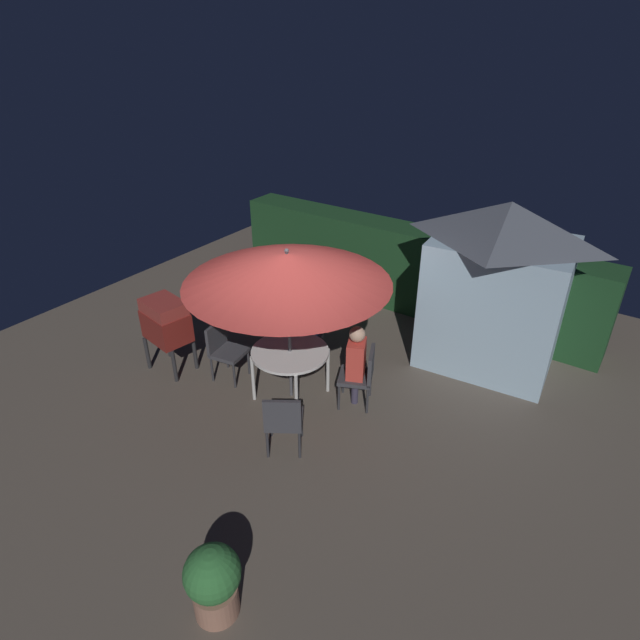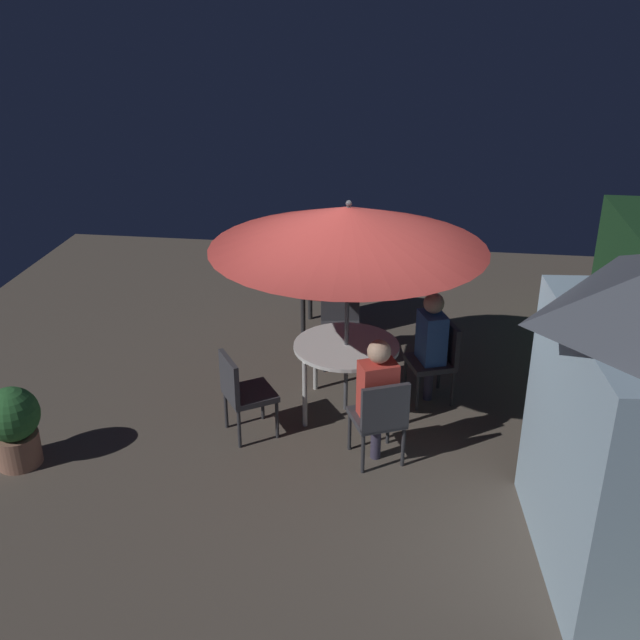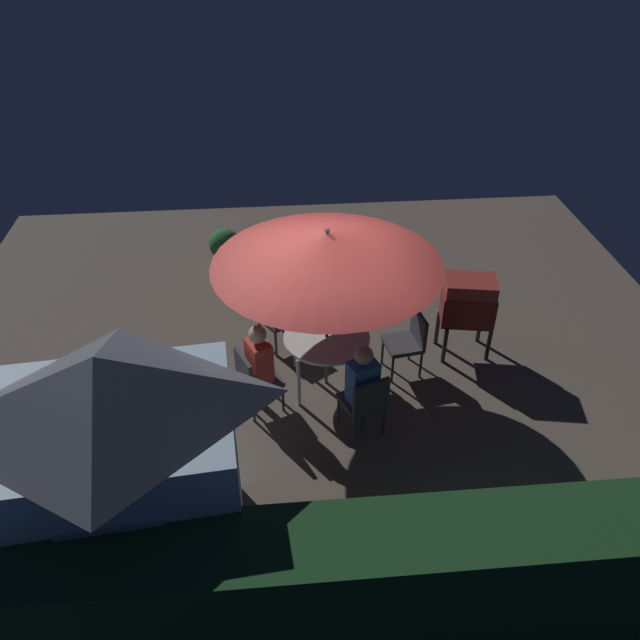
{
  "view_description": "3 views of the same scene",
  "coord_description": "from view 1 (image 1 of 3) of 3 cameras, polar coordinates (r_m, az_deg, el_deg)",
  "views": [
    {
      "loc": [
        3.75,
        -4.85,
        4.77
      ],
      "look_at": [
        0.23,
        0.27,
        1.25
      ],
      "focal_mm": 29.36,
      "sensor_mm": 36.0,
      "label": 1
    },
    {
      "loc": [
        6.85,
        0.66,
        4.23
      ],
      "look_at": [
        -0.44,
        -0.32,
        0.88
      ],
      "focal_mm": 42.12,
      "sensor_mm": 36.0,
      "label": 2
    },
    {
      "loc": [
        0.55,
        6.32,
        5.59
      ],
      "look_at": [
        -0.02,
        -0.02,
        1.02
      ],
      "focal_mm": 35.3,
      "sensor_mm": 36.0,
      "label": 3
    }
  ],
  "objects": [
    {
      "name": "potted_plant_by_shed",
      "position": [
        5.31,
        -11.55,
        -26.09
      ],
      "size": [
        0.52,
        0.52,
        0.8
      ],
      "color": "#936651",
      "rests_on": "ground"
    },
    {
      "name": "chair_toward_house",
      "position": [
        6.59,
        -4.01,
        -10.73
      ],
      "size": [
        0.64,
        0.64,
        0.9
      ],
      "color": "#38383D",
      "rests_on": "ground"
    },
    {
      "name": "person_in_red",
      "position": [
        7.22,
        3.97,
        -4.05
      ],
      "size": [
        0.36,
        0.41,
        1.26
      ],
      "color": "#CC3D33",
      "rests_on": "ground"
    },
    {
      "name": "ground_plane",
      "position": [
        7.76,
        -2.56,
        -8.4
      ],
      "size": [
        11.0,
        11.0,
        0.0
      ],
      "primitive_type": "plane",
      "color": "brown"
    },
    {
      "name": "chair_far_side",
      "position": [
        8.33,
        -1.25,
        -1.12
      ],
      "size": [
        0.6,
        0.6,
        0.9
      ],
      "color": "#38383D",
      "rests_on": "ground"
    },
    {
      "name": "person_in_blue",
      "position": [
        8.13,
        -1.42,
        0.18
      ],
      "size": [
        0.4,
        0.35,
        1.26
      ],
      "color": "#3866B2",
      "rests_on": "ground"
    },
    {
      "name": "chair_near_shed",
      "position": [
        7.36,
        4.56,
        -5.82
      ],
      "size": [
        0.61,
        0.61,
        0.9
      ],
      "color": "#38383D",
      "rests_on": "ground"
    },
    {
      "name": "patio_table",
      "position": [
        7.41,
        -3.26,
        -3.81
      ],
      "size": [
        1.1,
        1.1,
        0.78
      ],
      "color": "white",
      "rests_on": "ground"
    },
    {
      "name": "patio_umbrella",
      "position": [
        6.76,
        -3.58,
        5.69
      ],
      "size": [
        2.74,
        2.74,
        2.31
      ],
      "color": "#4C4C51",
      "rests_on": "ground"
    },
    {
      "name": "bbq_grill",
      "position": [
        8.25,
        -16.45,
        -0.18
      ],
      "size": [
        0.78,
        0.62,
        1.2
      ],
      "color": "maroon",
      "rests_on": "ground"
    },
    {
      "name": "hedge_backdrop",
      "position": [
        9.98,
        9.5,
        5.57
      ],
      "size": [
        7.06,
        0.7,
        1.56
      ],
      "color": "#193D1E",
      "rests_on": "ground"
    },
    {
      "name": "garden_shed",
      "position": [
        8.34,
        18.74,
        3.59
      ],
      "size": [
        2.21,
        1.8,
        2.63
      ],
      "color": "#9EBCD1",
      "rests_on": "ground"
    },
    {
      "name": "chair_toward_hedge",
      "position": [
        8.03,
        -10.41,
        -2.95
      ],
      "size": [
        0.53,
        0.53,
        0.9
      ],
      "color": "#38383D",
      "rests_on": "ground"
    }
  ]
}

